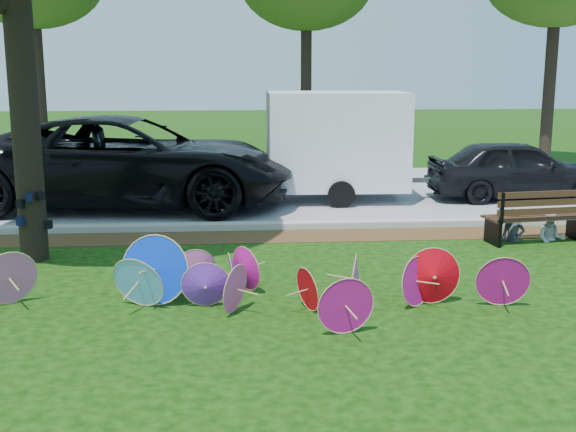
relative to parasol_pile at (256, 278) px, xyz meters
name	(u,v)px	position (x,y,z in m)	size (l,w,h in m)	color
ground	(259,322)	(0.01, -0.65, -0.36)	(90.00, 90.00, 0.00)	black
mulch_strip	(250,237)	(0.01, 3.85, -0.36)	(90.00, 1.00, 0.01)	#472D16
curb	(249,226)	(0.01, 4.55, -0.30)	(90.00, 0.30, 0.12)	#B7B5AD
street	(245,192)	(0.01, 8.70, -0.36)	(90.00, 8.00, 0.01)	gray
parasol_pile	(256,278)	(0.00, 0.00, 0.00)	(7.11, 2.17, 0.94)	purple
black_van	(129,162)	(-2.56, 7.00, 0.64)	(3.33, 7.21, 2.00)	black
dark_pickup	(517,169)	(6.33, 7.30, 0.34)	(1.66, 4.11, 1.40)	black
cargo_trailer	(337,140)	(2.11, 7.52, 1.03)	(3.13, 1.98, 2.79)	white
park_bench	(535,215)	(5.02, 3.15, 0.11)	(1.82, 0.69, 0.95)	black
person_left	(514,210)	(4.67, 3.20, 0.20)	(0.41, 0.27, 1.12)	#3C4152
person_right	(553,213)	(5.37, 3.20, 0.15)	(0.49, 0.39, 1.02)	silver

